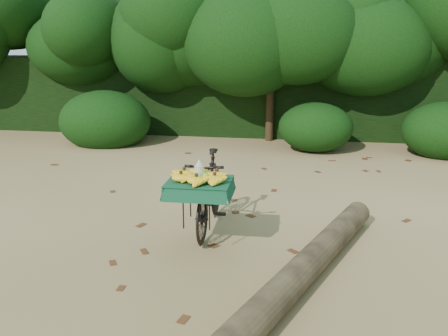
# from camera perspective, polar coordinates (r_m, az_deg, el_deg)

# --- Properties ---
(ground) EXTENTS (80.00, 80.00, 0.00)m
(ground) POSITION_cam_1_polar(r_m,az_deg,el_deg) (5.88, -3.39, -6.81)
(ground) COLOR tan
(ground) RESTS_ON ground
(vendor_bicycle) EXTENTS (0.68, 1.66, 0.93)m
(vendor_bicycle) POSITION_cam_1_polar(r_m,az_deg,el_deg) (5.58, -1.81, -2.82)
(vendor_bicycle) COLOR black
(vendor_bicycle) RESTS_ON ground
(fallen_log) EXTENTS (1.71, 3.72, 0.28)m
(fallen_log) POSITION_cam_1_polar(r_m,az_deg,el_deg) (4.39, 8.59, -12.91)
(fallen_log) COLOR brown
(fallen_log) RESTS_ON ground
(hedge_backdrop) EXTENTS (26.00, 1.80, 1.80)m
(hedge_backdrop) POSITION_cam_1_polar(r_m,az_deg,el_deg) (11.75, 3.47, 8.75)
(hedge_backdrop) COLOR black
(hedge_backdrop) RESTS_ON ground
(tree_row) EXTENTS (14.50, 2.00, 4.00)m
(tree_row) POSITION_cam_1_polar(r_m,az_deg,el_deg) (10.98, -0.38, 14.08)
(tree_row) COLOR black
(tree_row) RESTS_ON ground
(bush_clumps) EXTENTS (8.80, 1.70, 0.90)m
(bush_clumps) POSITION_cam_1_polar(r_m,az_deg,el_deg) (9.80, 5.07, 4.79)
(bush_clumps) COLOR black
(bush_clumps) RESTS_ON ground
(leaf_litter) EXTENTS (7.00, 7.30, 0.01)m
(leaf_litter) POSITION_cam_1_polar(r_m,az_deg,el_deg) (6.48, -2.11, -4.66)
(leaf_litter) COLOR #4F2A15
(leaf_litter) RESTS_ON ground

